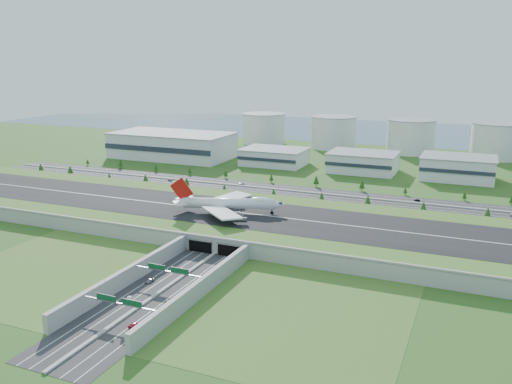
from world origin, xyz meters
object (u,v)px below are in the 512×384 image
at_px(car_5, 417,200).
at_px(car_1, 129,299).
at_px(fuel_tank_a, 264,129).
at_px(car_3, 135,325).
at_px(car_0, 149,281).
at_px(car_7, 242,183).
at_px(car_2, 217,270).
at_px(car_4, 170,180).
at_px(boeing_747, 228,203).

bearing_deg(car_5, car_1, -7.84).
height_order(fuel_tank_a, car_3, fuel_tank_a).
xyz_separation_m(fuel_tank_a, car_3, (128.29, -442.10, -16.53)).
bearing_deg(car_0, car_3, -55.28).
bearing_deg(car_7, car_5, 80.65).
height_order(car_0, car_5, car_0).
distance_m(car_2, car_7, 184.89).
height_order(car_0, car_3, car_3).
relative_size(car_5, car_7, 0.86).
distance_m(car_1, car_4, 229.45).
relative_size(boeing_747, car_0, 13.94).
xyz_separation_m(car_2, car_7, (-65.81, 172.78, -0.10)).
relative_size(fuel_tank_a, car_3, 8.58).
distance_m(fuel_tank_a, car_5, 291.31).
bearing_deg(fuel_tank_a, car_4, -88.37).
bearing_deg(car_4, car_7, -61.15).
bearing_deg(car_2, car_1, 43.10).
xyz_separation_m(car_1, car_7, (-46.34, 215.41, -0.04)).
xyz_separation_m(car_2, car_5, (71.19, 173.32, -0.12)).
bearing_deg(car_1, car_4, 101.72).
relative_size(boeing_747, car_2, 11.34).
height_order(car_0, car_1, car_0).
relative_size(car_1, car_3, 0.80).
bearing_deg(fuel_tank_a, car_7, -72.42).
relative_size(car_1, car_4, 1.03).
height_order(fuel_tank_a, car_4, fuel_tank_a).
bearing_deg(car_0, car_2, 53.87).
relative_size(car_1, car_2, 0.78).
relative_size(fuel_tank_a, boeing_747, 0.74).
distance_m(boeing_747, car_1, 112.25).
bearing_deg(car_5, car_7, -74.84).
bearing_deg(car_2, car_7, -91.51).
height_order(car_3, car_7, car_3).
bearing_deg(car_7, car_2, 11.27).
bearing_deg(fuel_tank_a, car_1, -75.15).
height_order(car_0, car_2, car_2).
relative_size(car_0, car_5, 1.13).
relative_size(fuel_tank_a, car_7, 9.98).
xyz_separation_m(car_1, car_5, (90.66, 215.95, -0.06)).
distance_m(fuel_tank_a, car_3, 460.64).
distance_m(fuel_tank_a, car_0, 419.35).
distance_m(boeing_747, car_4, 135.71).
xyz_separation_m(fuel_tank_a, car_2, (131.93, -381.46, -16.55)).
distance_m(car_2, car_5, 187.37).
height_order(fuel_tank_a, car_2, fuel_tank_a).
relative_size(fuel_tank_a, car_4, 11.03).
relative_size(boeing_747, car_5, 15.73).
bearing_deg(fuel_tank_a, car_3, -73.82).
bearing_deg(boeing_747, car_1, -104.29).
relative_size(car_3, car_5, 1.36).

